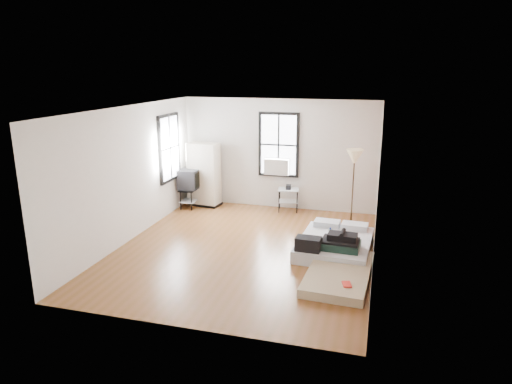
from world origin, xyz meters
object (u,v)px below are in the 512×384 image
(mattress_main, at_px, (335,243))
(floor_lamp, at_px, (354,160))
(side_table, at_px, (288,193))
(mattress_bare, at_px, (339,266))
(tv_stand, at_px, (190,180))
(wardrobe, at_px, (204,175))

(mattress_main, distance_m, floor_lamp, 2.21)
(mattress_main, xyz_separation_m, side_table, (-1.42, 2.35, 0.30))
(mattress_bare, height_order, side_table, side_table)
(mattress_bare, bearing_deg, mattress_main, 104.24)
(floor_lamp, bearing_deg, tv_stand, 176.36)
(mattress_bare, xyz_separation_m, floor_lamp, (0.01, 2.74, 1.39))
(mattress_main, relative_size, tv_stand, 1.91)
(tv_stand, bearing_deg, side_table, 6.22)
(side_table, xyz_separation_m, floor_lamp, (1.62, -0.60, 1.06))
(wardrobe, bearing_deg, tv_stand, -130.42)
(mattress_main, distance_m, mattress_bare, 1.02)
(tv_stand, bearing_deg, floor_lamp, -5.04)
(side_table, height_order, tv_stand, tv_stand)
(mattress_main, xyz_separation_m, tv_stand, (-3.96, 2.01, 0.56))
(mattress_main, bearing_deg, wardrobe, 151.28)
(tv_stand, bearing_deg, wardrobe, 41.76)
(mattress_bare, height_order, wardrobe, wardrobe)
(side_table, distance_m, tv_stand, 2.57)
(floor_lamp, distance_m, tv_stand, 4.24)
(mattress_main, height_order, wardrobe, wardrobe)
(wardrobe, height_order, side_table, wardrobe)
(mattress_bare, relative_size, tv_stand, 2.00)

